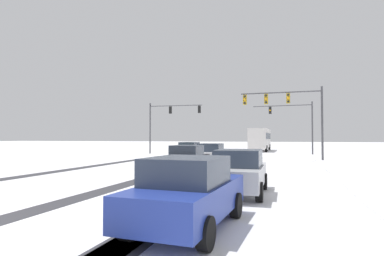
% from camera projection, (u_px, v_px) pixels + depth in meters
% --- Properties ---
extents(wheel_track_left_lane, '(1.01, 28.98, 0.01)m').
position_uv_depth(wheel_track_left_lane, '(79.00, 168.00, 21.17)').
color(wheel_track_left_lane, '#38383D').
rests_on(wheel_track_left_lane, ground).
extents(wheel_track_right_lane, '(0.90, 28.98, 0.01)m').
position_uv_depth(wheel_track_right_lane, '(172.00, 171.00, 19.23)').
color(wheel_track_right_lane, '#38383D').
rests_on(wheel_track_right_lane, ground).
extents(wheel_track_center, '(1.00, 28.98, 0.01)m').
position_uv_depth(wheel_track_center, '(234.00, 173.00, 18.10)').
color(wheel_track_center, '#38383D').
rests_on(wheel_track_center, ground).
extents(wheel_track_oncoming, '(0.71, 28.98, 0.01)m').
position_uv_depth(wheel_track_oncoming, '(233.00, 173.00, 18.11)').
color(wheel_track_oncoming, '#38383D').
rests_on(wheel_track_oncoming, ground).
extents(sidewalk_kerb_right, '(4.00, 28.98, 0.12)m').
position_uv_depth(sidewalk_kerb_right, '(382.00, 180.00, 14.73)').
color(sidewalk_kerb_right, white).
rests_on(sidewalk_kerb_right, ground).
extents(traffic_signal_far_right, '(7.29, 0.59, 6.50)m').
position_uv_depth(traffic_signal_far_right, '(295.00, 118.00, 39.39)').
color(traffic_signal_far_right, '#47474C').
rests_on(traffic_signal_far_right, ground).
extents(traffic_signal_far_left, '(6.96, 0.65, 6.50)m').
position_uv_depth(traffic_signal_far_left, '(168.00, 117.00, 40.11)').
color(traffic_signal_far_left, '#47474C').
rests_on(traffic_signal_far_left, ground).
extents(traffic_signal_near_right, '(7.07, 0.39, 6.50)m').
position_uv_depth(traffic_signal_near_right, '(288.00, 106.00, 28.02)').
color(traffic_signal_near_right, '#47474C').
rests_on(traffic_signal_near_right, ground).
extents(car_dark_green_lead, '(1.84, 4.10, 1.62)m').
position_uv_depth(car_dark_green_lead, '(190.00, 150.00, 30.23)').
color(car_dark_green_lead, '#194C2D').
rests_on(car_dark_green_lead, ground).
extents(car_white_second, '(1.84, 4.10, 1.62)m').
position_uv_depth(car_white_second, '(211.00, 154.00, 23.37)').
color(car_white_second, silver).
rests_on(car_white_second, ground).
extents(car_black_third, '(1.91, 4.14, 1.62)m').
position_uv_depth(car_black_third, '(187.00, 159.00, 18.14)').
color(car_black_third, black).
rests_on(car_black_third, ground).
extents(car_silver_fourth, '(1.88, 4.12, 1.62)m').
position_uv_depth(car_silver_fourth, '(239.00, 172.00, 11.50)').
color(car_silver_fourth, '#B7BABF').
rests_on(car_silver_fourth, ground).
extents(car_blue_sixth, '(2.01, 4.19, 1.62)m').
position_uv_depth(car_blue_sixth, '(188.00, 192.00, 7.17)').
color(car_blue_sixth, '#233899').
rests_on(car_blue_sixth, ground).
extents(bus_oncoming, '(2.69, 11.01, 3.38)m').
position_uv_depth(bus_oncoming, '(260.00, 138.00, 48.78)').
color(bus_oncoming, silver).
rests_on(bus_oncoming, ground).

